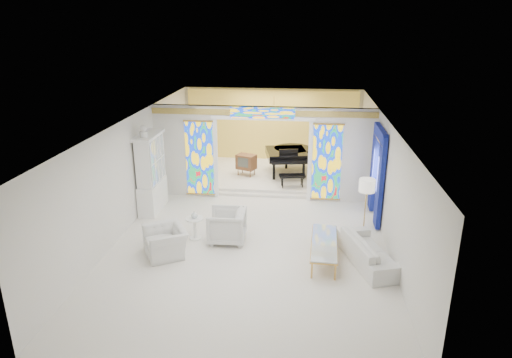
# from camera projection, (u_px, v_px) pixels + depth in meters

# --- Properties ---
(floor) EXTENTS (12.00, 12.00, 0.00)m
(floor) POSITION_uv_depth(u_px,v_px,m) (256.00, 222.00, 13.12)
(floor) COLOR white
(floor) RESTS_ON ground
(ceiling) EXTENTS (7.00, 12.00, 0.02)m
(ceiling) POSITION_uv_depth(u_px,v_px,m) (256.00, 120.00, 12.13)
(ceiling) COLOR white
(ceiling) RESTS_ON wall_back
(wall_back) EXTENTS (7.00, 0.02, 3.00)m
(wall_back) POSITION_uv_depth(u_px,v_px,m) (272.00, 126.00, 18.26)
(wall_back) COLOR silver
(wall_back) RESTS_ON floor
(wall_front) EXTENTS (7.00, 0.02, 3.00)m
(wall_front) POSITION_uv_depth(u_px,v_px,m) (213.00, 296.00, 7.00)
(wall_front) COLOR silver
(wall_front) RESTS_ON floor
(wall_left) EXTENTS (0.02, 12.00, 3.00)m
(wall_left) POSITION_uv_depth(u_px,v_px,m) (134.00, 169.00, 12.99)
(wall_left) COLOR silver
(wall_left) RESTS_ON floor
(wall_right) EXTENTS (0.02, 12.00, 3.00)m
(wall_right) POSITION_uv_depth(u_px,v_px,m) (385.00, 178.00, 12.26)
(wall_right) COLOR silver
(wall_right) RESTS_ON floor
(partition_wall) EXTENTS (7.00, 0.22, 3.00)m
(partition_wall) POSITION_uv_depth(u_px,v_px,m) (263.00, 149.00, 14.45)
(partition_wall) COLOR silver
(partition_wall) RESTS_ON floor
(stained_glass_left) EXTENTS (0.90, 0.04, 2.40)m
(stained_glass_left) POSITION_uv_depth(u_px,v_px,m) (200.00, 158.00, 14.68)
(stained_glass_left) COLOR gold
(stained_glass_left) RESTS_ON partition_wall
(stained_glass_right) EXTENTS (0.90, 0.04, 2.40)m
(stained_glass_right) POSITION_uv_depth(u_px,v_px,m) (327.00, 162.00, 14.26)
(stained_glass_right) COLOR gold
(stained_glass_right) RESTS_ON partition_wall
(stained_glass_transom) EXTENTS (2.00, 0.04, 0.34)m
(stained_glass_transom) POSITION_uv_depth(u_px,v_px,m) (263.00, 113.00, 13.97)
(stained_glass_transom) COLOR gold
(stained_glass_transom) RESTS_ON partition_wall
(alcove_platform) EXTENTS (6.80, 3.80, 0.18)m
(alcove_platform) POSITION_uv_depth(u_px,v_px,m) (268.00, 174.00, 16.94)
(alcove_platform) COLOR white
(alcove_platform) RESTS_ON floor
(gold_curtain_back) EXTENTS (6.70, 0.10, 2.90)m
(gold_curtain_back) POSITION_uv_depth(u_px,v_px,m) (272.00, 127.00, 18.15)
(gold_curtain_back) COLOR gold
(gold_curtain_back) RESTS_ON wall_back
(chandelier) EXTENTS (0.48, 0.48, 0.30)m
(chandelier) POSITION_uv_depth(u_px,v_px,m) (274.00, 109.00, 16.02)
(chandelier) COLOR #BF8E42
(chandelier) RESTS_ON ceiling
(blue_drapes) EXTENTS (0.14, 1.85, 2.65)m
(blue_drapes) POSITION_uv_depth(u_px,v_px,m) (378.00, 167.00, 12.91)
(blue_drapes) COLOR navy
(blue_drapes) RESTS_ON wall_right
(china_cabinet) EXTENTS (0.56, 1.46, 2.72)m
(china_cabinet) POSITION_uv_depth(u_px,v_px,m) (151.00, 174.00, 13.63)
(china_cabinet) COLOR white
(china_cabinet) RESTS_ON floor
(armchair_left) EXTENTS (1.35, 1.39, 0.69)m
(armchair_left) POSITION_uv_depth(u_px,v_px,m) (166.00, 242.00, 11.23)
(armchair_left) COLOR silver
(armchair_left) RESTS_ON floor
(armchair_right) EXTENTS (0.98, 0.96, 0.87)m
(armchair_right) POSITION_uv_depth(u_px,v_px,m) (227.00, 226.00, 11.89)
(armchair_right) COLOR silver
(armchair_right) RESTS_ON floor
(sofa) EXTENTS (1.46, 2.31, 0.63)m
(sofa) POSITION_uv_depth(u_px,v_px,m) (370.00, 251.00, 10.85)
(sofa) COLOR white
(sofa) RESTS_ON floor
(side_table) EXTENTS (0.55, 0.55, 0.60)m
(side_table) POSITION_uv_depth(u_px,v_px,m) (195.00, 225.00, 12.03)
(side_table) COLOR white
(side_table) RESTS_ON floor
(vase) EXTENTS (0.21, 0.21, 0.18)m
(vase) POSITION_uv_depth(u_px,v_px,m) (194.00, 215.00, 11.93)
(vase) COLOR white
(vase) RESTS_ON side_table
(coffee_table) EXTENTS (0.71, 2.05, 0.45)m
(coffee_table) POSITION_uv_depth(u_px,v_px,m) (324.00, 243.00, 11.00)
(coffee_table) COLOR silver
(coffee_table) RESTS_ON floor
(floor_lamp) EXTENTS (0.42, 0.42, 1.69)m
(floor_lamp) POSITION_uv_depth(u_px,v_px,m) (367.00, 188.00, 11.64)
(floor_lamp) COLOR #BF8E42
(floor_lamp) RESTS_ON floor
(grand_piano) EXTENTS (1.86, 2.86, 1.06)m
(grand_piano) POSITION_uv_depth(u_px,v_px,m) (289.00, 154.00, 16.65)
(grand_piano) COLOR black
(grand_piano) RESTS_ON alcove_platform
(tv_console) EXTENTS (0.78, 0.66, 0.76)m
(tv_console) POSITION_uv_depth(u_px,v_px,m) (246.00, 162.00, 16.44)
(tv_console) COLOR brown
(tv_console) RESTS_ON alcove_platform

